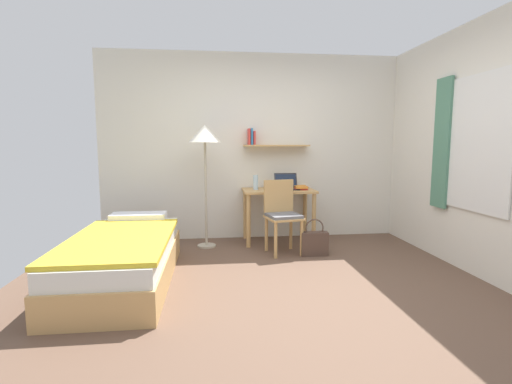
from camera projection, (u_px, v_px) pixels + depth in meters
ground_plane at (285, 288)px, 3.51m from camera, size 5.28×5.28×0.00m
wall_back at (259, 147)px, 5.35m from camera, size 4.40×0.27×2.60m
wall_right at (492, 148)px, 3.60m from camera, size 0.10×4.40×2.60m
bed at (124, 258)px, 3.66m from camera, size 0.91×2.02×0.54m
desk at (278, 200)px, 5.14m from camera, size 0.97×0.58×0.73m
desk_chair at (282, 213)px, 4.64m from camera, size 0.48×0.47×0.90m
standing_lamp at (205, 140)px, 4.78m from camera, size 0.42×0.42×1.59m
laptop at (286, 185)px, 5.14m from camera, size 0.32×0.23×0.22m
water_bottle at (256, 182)px, 5.08m from camera, size 0.07×0.07×0.20m
book_stack at (301, 188)px, 5.13m from camera, size 0.19×0.24×0.05m
handbag at (314, 243)px, 4.55m from camera, size 0.33×0.13×0.45m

